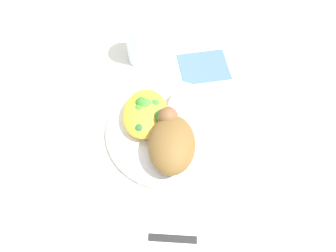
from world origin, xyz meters
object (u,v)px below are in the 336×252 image
object	(u,v)px
napkin	(204,66)
roasted_chicken	(171,142)
water_glass	(141,43)
plate	(168,130)
fork	(153,221)
mac_cheese_with_broccoli	(146,113)
knife	(149,237)
rice_pile	(188,109)

from	to	relation	value
napkin	roasted_chicken	bearing A→B (deg)	164.02
water_glass	napkin	xyz separation A→B (m)	(-0.02, -0.14, -0.04)
plate	fork	distance (m)	0.18
roasted_chicken	mac_cheese_with_broccoli	distance (m)	0.09
plate	fork	xyz separation A→B (m)	(-0.18, 0.02, -0.00)
plate	knife	xyz separation A→B (m)	(-0.20, 0.02, -0.00)
fork	napkin	distance (m)	0.36
fork	water_glass	size ratio (longest dim) A/B	1.51
plate	roasted_chicken	xyz separation A→B (m)	(-0.05, -0.01, 0.04)
water_glass	fork	bearing A→B (deg)	-171.77
roasted_chicken	napkin	distance (m)	0.23
plate	mac_cheese_with_broccoli	world-z (taller)	mac_cheese_with_broccoli
water_glass	mac_cheese_with_broccoli	bearing A→B (deg)	-171.60
mac_cheese_with_broccoli	knife	world-z (taller)	mac_cheese_with_broccoli
rice_pile	mac_cheese_with_broccoli	xyz separation A→B (m)	(-0.01, 0.08, 0.00)
rice_pile	knife	bearing A→B (deg)	166.68
napkin	mac_cheese_with_broccoli	bearing A→B (deg)	142.61
mac_cheese_with_broccoli	fork	bearing A→B (deg)	-171.92
rice_pile	napkin	distance (m)	0.14
roasted_chicken	mac_cheese_with_broccoli	bearing A→B (deg)	37.82
rice_pile	roasted_chicken	bearing A→B (deg)	160.61
plate	mac_cheese_with_broccoli	xyz separation A→B (m)	(0.02, 0.04, 0.03)
plate	rice_pile	distance (m)	0.06
rice_pile	fork	xyz separation A→B (m)	(-0.21, 0.05, -0.03)
water_glass	napkin	world-z (taller)	water_glass
plate	fork	bearing A→B (deg)	174.77
fork	napkin	bearing A→B (deg)	-14.02
roasted_chicken	mac_cheese_with_broccoli	xyz separation A→B (m)	(0.07, 0.05, -0.01)
rice_pile	water_glass	distance (m)	0.19
plate	water_glass	world-z (taller)	water_glass
knife	water_glass	xyz separation A→B (m)	(0.40, 0.05, 0.04)
rice_pile	knife	size ratio (longest dim) A/B	0.58
mac_cheese_with_broccoli	fork	xyz separation A→B (m)	(-0.20, -0.03, -0.03)
mac_cheese_with_broccoli	fork	size ratio (longest dim) A/B	0.80
rice_pile	fork	world-z (taller)	rice_pile
fork	knife	distance (m)	0.03
knife	water_glass	distance (m)	0.40
rice_pile	knife	world-z (taller)	rice_pile
rice_pile	knife	distance (m)	0.25
roasted_chicken	knife	world-z (taller)	roasted_chicken
rice_pile	water_glass	size ratio (longest dim) A/B	1.16
roasted_chicken	water_glass	world-z (taller)	water_glass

